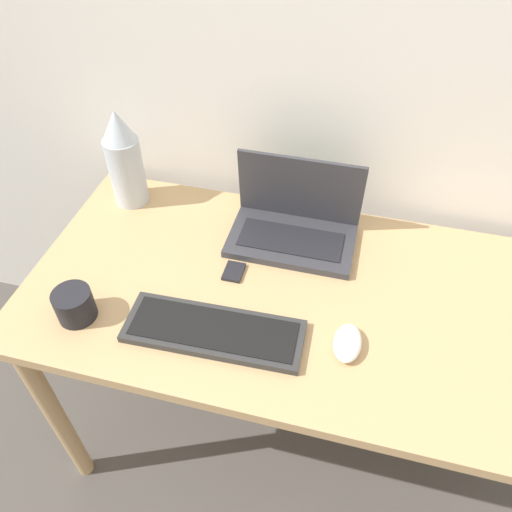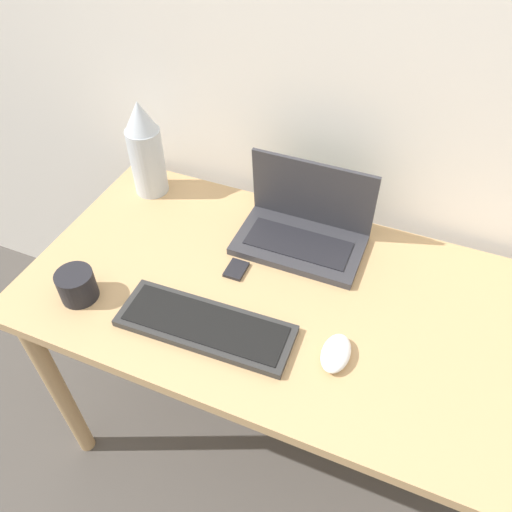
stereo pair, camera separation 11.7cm
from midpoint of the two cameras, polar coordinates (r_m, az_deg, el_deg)
wall_back at (r=1.28m, az=7.44°, el=24.55°), size 6.00×0.05×2.50m
desk at (r=1.30m, az=2.21°, el=-7.07°), size 1.36×0.68×0.76m
laptop at (r=1.34m, az=1.92°, el=3.78°), size 0.34×0.21×0.22m
keyboard at (r=1.15m, az=-7.79°, el=-8.65°), size 0.41×0.15×0.02m
mouse at (r=1.12m, az=7.46°, el=-10.00°), size 0.06×0.11×0.03m
vase at (r=1.47m, az=-17.10°, el=10.45°), size 0.10×0.10×0.29m
mp3_player at (r=1.27m, az=-5.20°, el=-1.93°), size 0.05×0.06×0.01m
mug at (r=1.25m, az=-22.62°, el=-5.32°), size 0.09×0.09×0.08m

